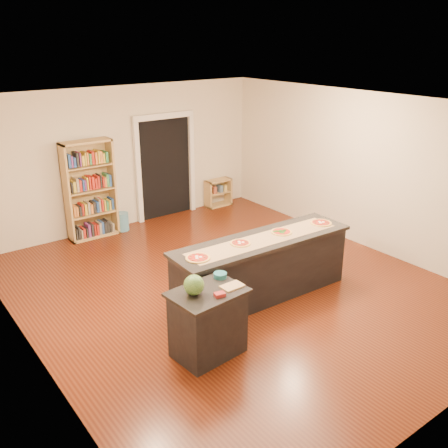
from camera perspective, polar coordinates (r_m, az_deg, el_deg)
room at (r=7.31m, az=0.94°, el=2.48°), size 6.00×7.00×2.80m
doorway at (r=10.62m, az=-6.76°, el=7.12°), size 1.40×0.09×2.21m
kitchen_island at (r=7.43m, az=4.34°, el=-5.00°), size 2.84×0.77×0.94m
side_counter at (r=6.16m, az=-1.85°, el=-11.20°), size 0.88×0.64×0.87m
bookshelf at (r=9.79m, az=-15.06°, el=3.77°), size 0.94×0.34×1.89m
low_shelf at (r=11.42m, az=-0.66°, el=3.60°), size 0.62×0.27×0.62m
waste_bin at (r=10.21m, az=-11.54°, el=0.27°), size 0.25×0.25×0.37m
kraft_paper at (r=7.22m, az=4.58°, el=-1.74°), size 2.48×0.53×0.00m
watermelon at (r=5.83m, az=-3.46°, el=-6.97°), size 0.24×0.24×0.24m
cutting_board at (r=6.03m, az=0.95°, el=-7.12°), size 0.28×0.19×0.02m
package_red at (r=5.83m, az=-0.49°, el=-8.07°), size 0.14×0.11×0.04m
package_teal at (r=6.24m, az=-0.45°, el=-5.88°), size 0.17×0.17×0.06m
pizza_a at (r=6.60m, az=-3.00°, el=-3.88°), size 0.31×0.31×0.02m
pizza_b at (r=7.04m, az=1.88°, el=-2.19°), size 0.30×0.30×0.02m
pizza_c at (r=7.48m, az=6.58°, el=-0.89°), size 0.33×0.33×0.02m
pizza_d at (r=7.93m, az=11.01°, el=0.14°), size 0.33×0.33×0.02m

